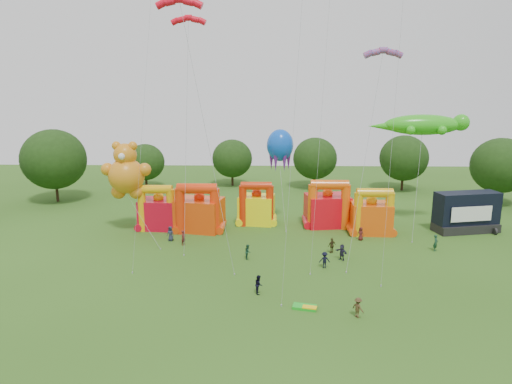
{
  "coord_description": "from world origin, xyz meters",
  "views": [
    {
      "loc": [
        -1.12,
        -31.4,
        18.15
      ],
      "look_at": [
        -2.42,
        18.0,
        7.13
      ],
      "focal_mm": 32.0,
      "sensor_mm": 36.0,
      "label": 1
    }
  ],
  "objects_px": {
    "bouncy_castle_0": "(159,211)",
    "gecko_kite": "(419,167)",
    "teddy_bear_kite": "(136,201)",
    "spectator_0": "(170,234)",
    "bouncy_castle_2": "(256,207)",
    "octopus_kite": "(281,166)",
    "stage_trailer": "(466,212)",
    "spectator_4": "(332,245)"
  },
  "relations": [
    {
      "from": "spectator_0",
      "to": "bouncy_castle_2",
      "type": "bearing_deg",
      "value": 54.01
    },
    {
      "from": "bouncy_castle_2",
      "to": "stage_trailer",
      "type": "bearing_deg",
      "value": -5.69
    },
    {
      "from": "bouncy_castle_2",
      "to": "octopus_kite",
      "type": "relative_size",
      "value": 0.47
    },
    {
      "from": "bouncy_castle_2",
      "to": "spectator_0",
      "type": "bearing_deg",
      "value": -143.37
    },
    {
      "from": "bouncy_castle_0",
      "to": "spectator_0",
      "type": "distance_m",
      "value": 5.89
    },
    {
      "from": "teddy_bear_kite",
      "to": "bouncy_castle_0",
      "type": "bearing_deg",
      "value": 60.02
    },
    {
      "from": "octopus_kite",
      "to": "spectator_4",
      "type": "bearing_deg",
      "value": -64.76
    },
    {
      "from": "bouncy_castle_0",
      "to": "octopus_kite",
      "type": "relative_size",
      "value": 0.47
    },
    {
      "from": "teddy_bear_kite",
      "to": "spectator_0",
      "type": "relative_size",
      "value": 6.43
    },
    {
      "from": "spectator_0",
      "to": "spectator_4",
      "type": "bearing_deg",
      "value": 6.31
    },
    {
      "from": "bouncy_castle_2",
      "to": "octopus_kite",
      "type": "xyz_separation_m",
      "value": [
        3.34,
        0.28,
        5.73
      ]
    },
    {
      "from": "stage_trailer",
      "to": "spectator_0",
      "type": "height_order",
      "value": "stage_trailer"
    },
    {
      "from": "teddy_bear_kite",
      "to": "gecko_kite",
      "type": "relative_size",
      "value": 0.79
    },
    {
      "from": "octopus_kite",
      "to": "spectator_4",
      "type": "xyz_separation_m",
      "value": [
        5.57,
        -11.81,
        -7.2
      ]
    },
    {
      "from": "bouncy_castle_0",
      "to": "bouncy_castle_2",
      "type": "height_order",
      "value": "bouncy_castle_0"
    },
    {
      "from": "octopus_kite",
      "to": "spectator_4",
      "type": "relative_size",
      "value": 7.41
    },
    {
      "from": "octopus_kite",
      "to": "gecko_kite",
      "type": "bearing_deg",
      "value": -10.06
    },
    {
      "from": "bouncy_castle_0",
      "to": "spectator_0",
      "type": "bearing_deg",
      "value": -63.03
    },
    {
      "from": "teddy_bear_kite",
      "to": "spectator_4",
      "type": "bearing_deg",
      "value": -12.97
    },
    {
      "from": "octopus_kite",
      "to": "spectator_0",
      "type": "distance_m",
      "value": 17.46
    },
    {
      "from": "bouncy_castle_0",
      "to": "bouncy_castle_2",
      "type": "relative_size",
      "value": 1.01
    },
    {
      "from": "bouncy_castle_2",
      "to": "teddy_bear_kite",
      "type": "distance_m",
      "value": 16.29
    },
    {
      "from": "teddy_bear_kite",
      "to": "octopus_kite",
      "type": "relative_size",
      "value": 0.91
    },
    {
      "from": "stage_trailer",
      "to": "spectator_4",
      "type": "height_order",
      "value": "stage_trailer"
    },
    {
      "from": "teddy_bear_kite",
      "to": "spectator_4",
      "type": "xyz_separation_m",
      "value": [
        23.87,
        -5.5,
        -3.76
      ]
    },
    {
      "from": "bouncy_castle_0",
      "to": "gecko_kite",
      "type": "distance_m",
      "value": 34.49
    },
    {
      "from": "bouncy_castle_0",
      "to": "octopus_kite",
      "type": "distance_m",
      "value": 17.57
    },
    {
      "from": "bouncy_castle_2",
      "to": "spectator_0",
      "type": "height_order",
      "value": "bouncy_castle_2"
    },
    {
      "from": "bouncy_castle_0",
      "to": "stage_trailer",
      "type": "bearing_deg",
      "value": -0.14
    },
    {
      "from": "bouncy_castle_2",
      "to": "spectator_4",
      "type": "bearing_deg",
      "value": -52.29
    },
    {
      "from": "bouncy_castle_0",
      "to": "spectator_4",
      "type": "distance_m",
      "value": 23.69
    },
    {
      "from": "stage_trailer",
      "to": "teddy_bear_kite",
      "type": "relative_size",
      "value": 0.73
    },
    {
      "from": "bouncy_castle_2",
      "to": "gecko_kite",
      "type": "height_order",
      "value": "gecko_kite"
    },
    {
      "from": "stage_trailer",
      "to": "octopus_kite",
      "type": "xyz_separation_m",
      "value": [
        -24.25,
        3.04,
        5.54
      ]
    },
    {
      "from": "bouncy_castle_2",
      "to": "spectator_4",
      "type": "height_order",
      "value": "bouncy_castle_2"
    },
    {
      "from": "bouncy_castle_2",
      "to": "stage_trailer",
      "type": "xyz_separation_m",
      "value": [
        27.6,
        -2.75,
        0.2
      ]
    },
    {
      "from": "stage_trailer",
      "to": "gecko_kite",
      "type": "bearing_deg",
      "value": -179.29
    },
    {
      "from": "bouncy_castle_0",
      "to": "teddy_bear_kite",
      "type": "distance_m",
      "value": 4.52
    },
    {
      "from": "bouncy_castle_0",
      "to": "bouncy_castle_2",
      "type": "bearing_deg",
      "value": 11.51
    },
    {
      "from": "bouncy_castle_0",
      "to": "gecko_kite",
      "type": "height_order",
      "value": "gecko_kite"
    },
    {
      "from": "stage_trailer",
      "to": "teddy_bear_kite",
      "type": "xyz_separation_m",
      "value": [
        -42.55,
        -3.27,
        2.1
      ]
    },
    {
      "from": "stage_trailer",
      "to": "bouncy_castle_0",
      "type": "bearing_deg",
      "value": 179.86
    }
  ]
}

